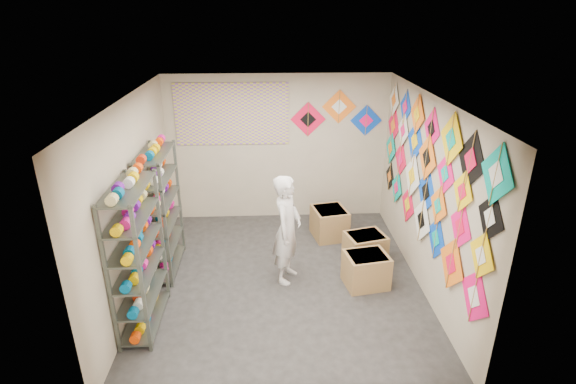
{
  "coord_description": "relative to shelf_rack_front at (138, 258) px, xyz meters",
  "views": [
    {
      "loc": [
        -0.18,
        -5.63,
        3.78
      ],
      "look_at": [
        0.1,
        0.3,
        1.3
      ],
      "focal_mm": 28.0,
      "sensor_mm": 36.0,
      "label": 1
    }
  ],
  "objects": [
    {
      "name": "carton_a",
      "position": [
        2.99,
        0.7,
        -0.7
      ],
      "size": [
        0.67,
        0.59,
        0.49
      ],
      "primitive_type": "cube",
      "rotation": [
        0.0,
        0.0,
        0.17
      ],
      "color": "olive",
      "rests_on": "ground"
    },
    {
      "name": "back_wall_kites",
      "position": [
        2.83,
        3.09,
        1.01
      ],
      "size": [
        1.66,
        0.02,
        0.85
      ],
      "color": "#EC0C37",
      "rests_on": "room_walls"
    },
    {
      "name": "shelf_rack_back",
      "position": [
        0.0,
        1.3,
        0.0
      ],
      "size": [
        0.4,
        1.1,
        1.9
      ],
      "primitive_type": "cube",
      "color": "#4C5147",
      "rests_on": "ground"
    },
    {
      "name": "carton_b",
      "position": [
        3.1,
        1.33,
        -0.71
      ],
      "size": [
        0.69,
        0.61,
        0.48
      ],
      "primitive_type": "cube",
      "rotation": [
        0.0,
        0.0,
        0.26
      ],
      "color": "olive",
      "rests_on": "ground"
    },
    {
      "name": "shopkeeper",
      "position": [
        1.86,
        0.92,
        -0.13
      ],
      "size": [
        0.84,
        0.77,
        1.63
      ],
      "primitive_type": "imported",
      "rotation": [
        0.0,
        0.0,
        1.23
      ],
      "color": "beige",
      "rests_on": "ground"
    },
    {
      "name": "shelf_rack_front",
      "position": [
        0.0,
        0.0,
        0.0
      ],
      "size": [
        0.4,
        1.1,
        1.9
      ],
      "primitive_type": "cube",
      "color": "#4C5147",
      "rests_on": "ground"
    },
    {
      "name": "kite_wall_display",
      "position": [
        3.76,
        0.83,
        0.69
      ],
      "size": [
        0.05,
        4.24,
        2.07
      ],
      "color": "#F30D64",
      "rests_on": "room_walls"
    },
    {
      "name": "poster",
      "position": [
        0.98,
        3.08,
        1.05
      ],
      "size": [
        2.0,
        0.01,
        1.1
      ],
      "primitive_type": "cube",
      "color": "#834EAA",
      "rests_on": "room_walls"
    },
    {
      "name": "carton_c",
      "position": [
        2.65,
        2.2,
        -0.69
      ],
      "size": [
        0.66,
        0.7,
        0.52
      ],
      "primitive_type": "cube",
      "rotation": [
        0.0,
        0.0,
        0.2
      ],
      "color": "olive",
      "rests_on": "ground"
    },
    {
      "name": "ground",
      "position": [
        1.78,
        0.85,
        -0.95
      ],
      "size": [
        4.5,
        4.5,
        0.0
      ],
      "primitive_type": "plane",
      "color": "#282523"
    },
    {
      "name": "room_walls",
      "position": [
        1.78,
        0.85,
        0.69
      ],
      "size": [
        4.5,
        4.5,
        4.5
      ],
      "color": "tan",
      "rests_on": "ground"
    },
    {
      "name": "string_spools",
      "position": [
        -0.0,
        0.65,
        0.1
      ],
      "size": [
        0.12,
        2.36,
        0.12
      ],
      "color": "#EB1589",
      "rests_on": "ground"
    }
  ]
}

